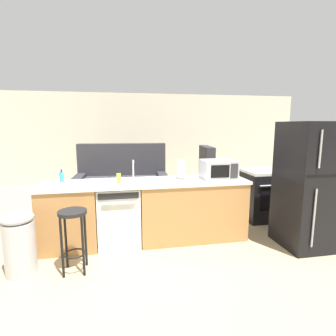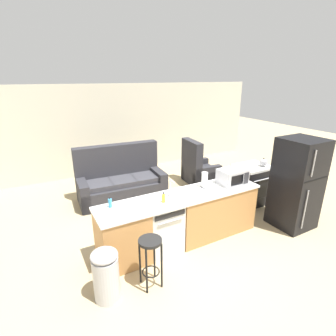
{
  "view_description": "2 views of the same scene",
  "coord_description": "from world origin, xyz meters",
  "px_view_note": "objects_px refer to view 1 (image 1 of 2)",
  "views": [
    {
      "loc": [
        -0.22,
        -3.66,
        1.7
      ],
      "look_at": [
        0.58,
        0.61,
        0.98
      ],
      "focal_mm": 28.0,
      "sensor_mm": 36.0,
      "label": 1
    },
    {
      "loc": [
        -1.98,
        -3.38,
        2.78
      ],
      "look_at": [
        0.28,
        0.74,
        1.14
      ],
      "focal_mm": 28.0,
      "sensor_mm": 36.0,
      "label": 2
    }
  ],
  "objects_px": {
    "stove_range": "(265,194)",
    "couch": "(122,183)",
    "refrigerator": "(309,185)",
    "trash_bin": "(19,242)",
    "dish_soap_bottle": "(62,177)",
    "kettle": "(279,166)",
    "paper_towel_roll": "(181,169)",
    "bar_stool": "(73,228)",
    "soap_bottle": "(119,178)",
    "microwave": "(219,169)",
    "dishwasher": "(119,215)",
    "armchair": "(214,182)"
  },
  "relations": [
    {
      "from": "kettle",
      "to": "couch",
      "type": "distance_m",
      "value": 3.32
    },
    {
      "from": "refrigerator",
      "to": "soap_bottle",
      "type": "height_order",
      "value": "refrigerator"
    },
    {
      "from": "dishwasher",
      "to": "couch",
      "type": "height_order",
      "value": "couch"
    },
    {
      "from": "trash_bin",
      "to": "armchair",
      "type": "height_order",
      "value": "armchair"
    },
    {
      "from": "dish_soap_bottle",
      "to": "kettle",
      "type": "xyz_separation_m",
      "value": [
        3.55,
        0.25,
        0.01
      ]
    },
    {
      "from": "kettle",
      "to": "trash_bin",
      "type": "bearing_deg",
      "value": -165.24
    },
    {
      "from": "dishwasher",
      "to": "armchair",
      "type": "bearing_deg",
      "value": 43.79
    },
    {
      "from": "dish_soap_bottle",
      "to": "bar_stool",
      "type": "height_order",
      "value": "dish_soap_bottle"
    },
    {
      "from": "microwave",
      "to": "paper_towel_roll",
      "type": "height_order",
      "value": "paper_towel_roll"
    },
    {
      "from": "paper_towel_roll",
      "to": "armchair",
      "type": "distance_m",
      "value": 2.53
    },
    {
      "from": "dish_soap_bottle",
      "to": "trash_bin",
      "type": "relative_size",
      "value": 0.24
    },
    {
      "from": "refrigerator",
      "to": "trash_bin",
      "type": "relative_size",
      "value": 2.35
    },
    {
      "from": "armchair",
      "to": "dishwasher",
      "type": "bearing_deg",
      "value": -136.21
    },
    {
      "from": "stove_range",
      "to": "couch",
      "type": "distance_m",
      "value": 3.05
    },
    {
      "from": "soap_bottle",
      "to": "trash_bin",
      "type": "xyz_separation_m",
      "value": [
        -1.13,
        -0.53,
        -0.59
      ]
    },
    {
      "from": "couch",
      "to": "bar_stool",
      "type": "bearing_deg",
      "value": -101.4
    },
    {
      "from": "stove_range",
      "to": "paper_towel_roll",
      "type": "height_order",
      "value": "paper_towel_roll"
    },
    {
      "from": "microwave",
      "to": "dish_soap_bottle",
      "type": "height_order",
      "value": "microwave"
    },
    {
      "from": "microwave",
      "to": "bar_stool",
      "type": "height_order",
      "value": "microwave"
    },
    {
      "from": "paper_towel_roll",
      "to": "bar_stool",
      "type": "xyz_separation_m",
      "value": [
        -1.44,
        -0.78,
        -0.5
      ]
    },
    {
      "from": "refrigerator",
      "to": "couch",
      "type": "relative_size",
      "value": 0.85
    },
    {
      "from": "stove_range",
      "to": "refrigerator",
      "type": "height_order",
      "value": "refrigerator"
    },
    {
      "from": "trash_bin",
      "to": "dish_soap_bottle",
      "type": "bearing_deg",
      "value": 66.48
    },
    {
      "from": "microwave",
      "to": "dish_soap_bottle",
      "type": "distance_m",
      "value": 2.27
    },
    {
      "from": "soap_bottle",
      "to": "refrigerator",
      "type": "bearing_deg",
      "value": -10.55
    },
    {
      "from": "dishwasher",
      "to": "dish_soap_bottle",
      "type": "distance_m",
      "value": 0.97
    },
    {
      "from": "kettle",
      "to": "soap_bottle",
      "type": "bearing_deg",
      "value": -169.95
    },
    {
      "from": "stove_range",
      "to": "microwave",
      "type": "xyz_separation_m",
      "value": [
        -1.12,
        -0.55,
        0.59
      ]
    },
    {
      "from": "trash_bin",
      "to": "refrigerator",
      "type": "bearing_deg",
      "value": 0.8
    },
    {
      "from": "soap_bottle",
      "to": "stove_range",
      "type": "bearing_deg",
      "value": 13.35
    },
    {
      "from": "refrigerator",
      "to": "dish_soap_bottle",
      "type": "bearing_deg",
      "value": 167.91
    },
    {
      "from": "microwave",
      "to": "couch",
      "type": "relative_size",
      "value": 0.24
    },
    {
      "from": "stove_range",
      "to": "bar_stool",
      "type": "xyz_separation_m",
      "value": [
        -3.12,
        -1.22,
        0.08
      ]
    },
    {
      "from": "dish_soap_bottle",
      "to": "stove_range",
      "type": "bearing_deg",
      "value": 6.3
    },
    {
      "from": "bar_stool",
      "to": "kettle",
      "type": "bearing_deg",
      "value": 18.4
    },
    {
      "from": "soap_bottle",
      "to": "bar_stool",
      "type": "distance_m",
      "value": 0.91
    },
    {
      "from": "dish_soap_bottle",
      "to": "kettle",
      "type": "relative_size",
      "value": 0.86
    },
    {
      "from": "refrigerator",
      "to": "microwave",
      "type": "height_order",
      "value": "refrigerator"
    },
    {
      "from": "armchair",
      "to": "microwave",
      "type": "bearing_deg",
      "value": -109.49
    },
    {
      "from": "refrigerator",
      "to": "microwave",
      "type": "xyz_separation_m",
      "value": [
        -1.12,
        0.55,
        0.17
      ]
    },
    {
      "from": "dish_soap_bottle",
      "to": "trash_bin",
      "type": "bearing_deg",
      "value": -113.52
    },
    {
      "from": "refrigerator",
      "to": "kettle",
      "type": "relative_size",
      "value": 8.49
    },
    {
      "from": "dish_soap_bottle",
      "to": "couch",
      "type": "relative_size",
      "value": 0.09
    },
    {
      "from": "paper_towel_roll",
      "to": "trash_bin",
      "type": "bearing_deg",
      "value": -160.97
    },
    {
      "from": "refrigerator",
      "to": "dish_soap_bottle",
      "type": "height_order",
      "value": "refrigerator"
    },
    {
      "from": "microwave",
      "to": "soap_bottle",
      "type": "bearing_deg",
      "value": -177.46
    },
    {
      "from": "stove_range",
      "to": "dish_soap_bottle",
      "type": "distance_m",
      "value": 3.44
    },
    {
      "from": "stove_range",
      "to": "couch",
      "type": "height_order",
      "value": "couch"
    },
    {
      "from": "microwave",
      "to": "couch",
      "type": "distance_m",
      "value": 2.74
    },
    {
      "from": "couch",
      "to": "paper_towel_roll",
      "type": "bearing_deg",
      "value": -68.45
    }
  ]
}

